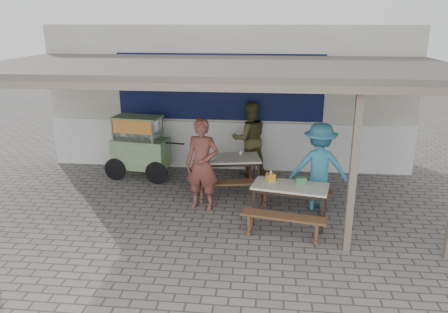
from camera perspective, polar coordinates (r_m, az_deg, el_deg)
ground at (r=8.37m, az=-1.58°, el=-8.12°), size 60.00×60.00×0.00m
back_wall at (r=11.26m, az=0.79°, el=7.79°), size 9.00×1.28×3.50m
warung_roof at (r=8.48m, az=-0.80°, el=11.39°), size 9.00×4.21×2.81m
table_left at (r=9.50m, az=0.47°, el=-0.56°), size 1.51×0.99×0.75m
bench_left_street at (r=8.96m, az=0.83°, el=-3.97°), size 1.52×0.55×0.45m
bench_left_wall at (r=10.27m, az=0.14°, el=-1.13°), size 1.52×0.55×0.45m
table_right at (r=8.01m, az=8.63°, el=-4.30°), size 1.44×0.89×0.75m
bench_right_street at (r=7.55m, az=7.74°, el=-8.42°), size 1.47×0.55×0.45m
bench_right_wall at (r=8.74m, az=9.21°, el=-4.78°), size 1.47×0.55×0.45m
vendor_cart at (r=10.43m, az=-10.93°, el=1.52°), size 1.90×0.90×1.48m
patron_street_side at (r=8.50m, az=-2.87°, el=-1.07°), size 0.72×0.53×1.83m
patron_wall_side at (r=10.47m, az=3.35°, el=2.34°), size 1.02×0.89×1.77m
patron_right_table at (r=8.71m, az=12.30°, el=-1.28°), size 1.13×0.66×1.74m
tissue_box at (r=8.13m, az=6.12°, el=-2.72°), size 0.19×0.19×0.14m
donation_box at (r=8.08m, az=10.02°, el=-3.11°), size 0.19×0.14×0.12m
condiment_jar at (r=9.72m, az=2.20°, el=0.57°), size 0.07×0.07×0.08m
condiment_bowl at (r=9.46m, az=-1.56°, el=0.01°), size 0.25×0.25×0.05m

